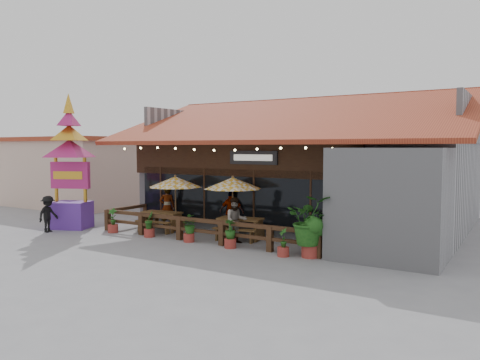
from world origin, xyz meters
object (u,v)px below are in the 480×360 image
Objects in this scene: picnic_table_left at (162,218)px; picnic_table_right at (240,225)px; thai_sign_tower at (70,152)px; pedestrian at (48,214)px; umbrella_left at (175,182)px; tropical_plant at (310,221)px; umbrella_right at (233,183)px.

picnic_table_left is 0.95× the size of picnic_table_right.
pedestrian is at bearing -91.54° from thai_sign_tower.
thai_sign_tower is at bearing -160.01° from umbrella_left.
picnic_table_left is at bearing 22.85° from thai_sign_tower.
umbrella_left reaches higher than pedestrian.
pedestrian reaches higher than picnic_table_left.
thai_sign_tower is at bearing -11.36° from pedestrian.
picnic_table_right is 0.94× the size of tropical_plant.
thai_sign_tower reaches higher than picnic_table_right.
picnic_table_right is 8.47m from thai_sign_tower.
umbrella_right is at bearing 159.30° from tropical_plant.
umbrella_left is 1.45× the size of tropical_plant.
picnic_table_left is (-0.75, -0.05, -1.59)m from umbrella_left.
picnic_table_left is (-3.47, -0.30, -1.62)m from umbrella_right.
thai_sign_tower reaches higher than umbrella_right.
umbrella_right reaches higher than umbrella_left.
umbrella_left reaches higher than tropical_plant.
tropical_plant is (7.45, -1.20, 0.64)m from picnic_table_left.
picnic_table_right is at bearing 158.45° from tropical_plant.
thai_sign_tower is (-3.87, -1.63, 2.85)m from picnic_table_left.
umbrella_right is at bearing 5.38° from umbrella_left.
thai_sign_tower reaches higher than umbrella_left.
tropical_plant is at bearing -20.70° from umbrella_right.
umbrella_right is 1.67m from picnic_table_right.
thai_sign_tower is 11.54m from tropical_plant.
picnic_table_right is at bearing 13.31° from thai_sign_tower.
picnic_table_right reaches higher than picnic_table_left.
pedestrian is at bearing -148.58° from umbrella_left.
umbrella_right reaches higher than tropical_plant.
thai_sign_tower is 4.14× the size of pedestrian.
picnic_table_left is at bearing -64.24° from pedestrian.
picnic_table_right is at bearing 2.85° from umbrella_left.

